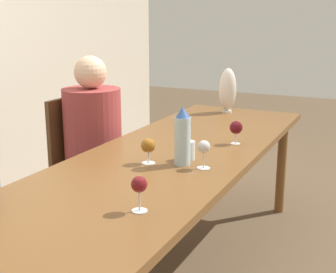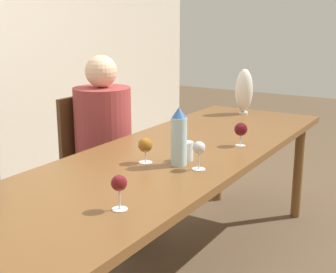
# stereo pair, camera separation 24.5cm
# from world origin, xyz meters

# --- Properties ---
(dining_table) EXTENTS (2.82, 0.86, 0.77)m
(dining_table) POSITION_xyz_m (0.00, 0.00, 0.70)
(dining_table) COLOR brown
(dining_table) RESTS_ON ground_plane
(water_bottle) EXTENTS (0.08, 0.08, 0.29)m
(water_bottle) POSITION_xyz_m (-0.13, -0.14, 0.92)
(water_bottle) COLOR #ADCCD6
(water_bottle) RESTS_ON dining_table
(water_tumbler) EXTENTS (0.07, 0.07, 0.10)m
(water_tumbler) POSITION_xyz_m (-0.04, -0.13, 0.82)
(water_tumbler) COLOR silver
(water_tumbler) RESTS_ON dining_table
(vase) EXTENTS (0.13, 0.13, 0.34)m
(vase) POSITION_xyz_m (1.22, 0.09, 0.95)
(vase) COLOR silver
(vase) RESTS_ON dining_table
(wine_glass_0) EXTENTS (0.06, 0.06, 0.14)m
(wine_glass_0) POSITION_xyz_m (-0.73, -0.23, 0.88)
(wine_glass_0) COLOR silver
(wine_glass_0) RESTS_ON dining_table
(wine_glass_1) EXTENTS (0.07, 0.07, 0.13)m
(wine_glass_1) POSITION_xyz_m (-0.19, 0.02, 0.86)
(wine_glass_1) COLOR silver
(wine_glass_1) RESTS_ON dining_table
(wine_glass_2) EXTENTS (0.07, 0.07, 0.14)m
(wine_glass_2) POSITION_xyz_m (-0.14, -0.25, 0.88)
(wine_glass_2) COLOR silver
(wine_glass_2) RESTS_ON dining_table
(wine_glass_4) EXTENTS (0.07, 0.07, 0.13)m
(wine_glass_4) POSITION_xyz_m (0.36, -0.25, 0.87)
(wine_glass_4) COLOR silver
(wine_glass_4) RESTS_ON dining_table
(chair_far) EXTENTS (0.44, 0.44, 0.97)m
(chair_far) POSITION_xyz_m (0.29, 0.76, 0.51)
(chair_far) COLOR brown
(chair_far) RESTS_ON ground_plane
(person_far) EXTENTS (0.37, 0.37, 1.25)m
(person_far) POSITION_xyz_m (0.29, 0.67, 0.66)
(person_far) COLOR #2D2D38
(person_far) RESTS_ON ground_plane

